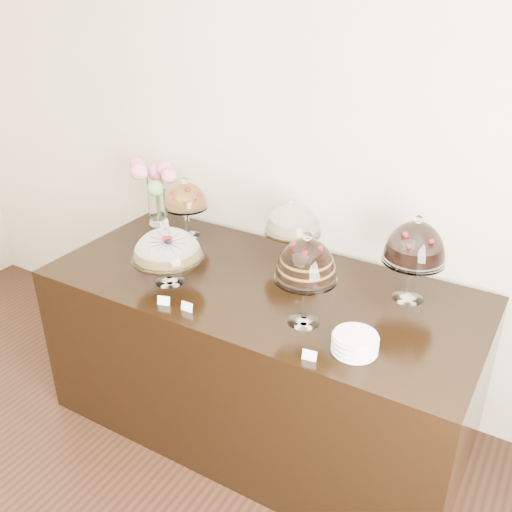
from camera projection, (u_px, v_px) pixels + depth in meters
The scene contains 12 objects.
wall_back at pixel (260, 133), 3.17m from camera, with size 5.00×0.04×3.00m, color beige.
display_counter at pixel (261, 356), 3.07m from camera, with size 2.20×1.00×0.90m, color black.
cake_stand_sugar_sponge at pixel (167, 247), 2.80m from camera, with size 0.36×0.36×0.32m.
cake_stand_choco_layer at pixel (306, 263), 2.43m from camera, with size 0.27×0.27×0.44m.
cake_stand_cheesecake at pixel (293, 222), 2.99m from camera, with size 0.31×0.31×0.36m.
cake_stand_dark_choco at pixel (415, 246), 2.62m from camera, with size 0.29×0.29×0.43m.
cake_stand_fruit_tart at pixel (186, 199), 3.29m from camera, with size 0.25×0.25×0.36m.
flower_vase at pixel (154, 184), 3.43m from camera, with size 0.34×0.25×0.40m.
plate_stack at pixel (355, 343), 2.34m from camera, with size 0.19×0.19×0.08m.
price_card_left at pixel (187, 307), 2.63m from camera, with size 0.06×0.01×0.04m, color white.
price_card_right at pixel (309, 355), 2.30m from camera, with size 0.06×0.01×0.04m, color white.
price_card_extra at pixel (164, 301), 2.68m from camera, with size 0.06×0.01×0.04m, color white.
Camera 1 is at (1.57, 0.29, 2.33)m, focal length 40.00 mm.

